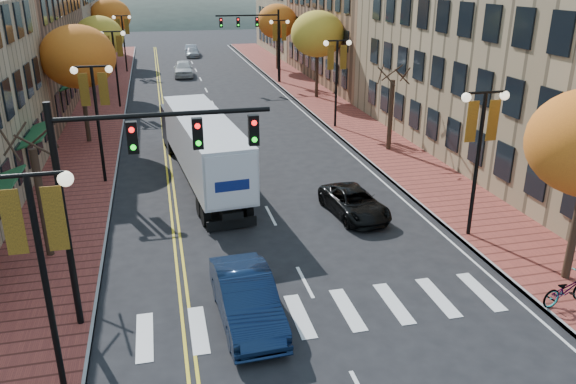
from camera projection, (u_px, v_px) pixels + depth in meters
ground at (340, 351)px, 16.16m from camera, size 200.00×200.00×0.00m
sidewalk_left at (100, 112)px, 43.68m from camera, size 4.00×85.00×0.15m
sidewalk_right at (321, 101)px, 47.53m from camera, size 4.00×85.00×0.15m
building_left_far at (42, 23)px, 66.13m from camera, size 12.00×26.00×9.50m
building_right_near at (566, 24)px, 31.90m from camera, size 15.00×28.00×15.00m
building_right_mid at (386, 29)px, 56.39m from camera, size 15.00×24.00×10.00m
building_right_far at (324, 11)px, 76.16m from camera, size 15.00×20.00×11.00m
tree_left_a at (42, 203)px, 20.67m from camera, size 0.28×0.28×4.20m
tree_left_b at (78, 57)px, 34.02m from camera, size 4.48×4.48×7.21m
tree_left_c at (99, 37)px, 48.68m from camera, size 4.16×4.16×6.69m
tree_left_d at (110, 16)px, 64.81m from camera, size 4.61×4.61×7.42m
tree_right_b at (390, 115)px, 33.59m from camera, size 0.28×0.28×4.20m
tree_right_c at (318, 34)px, 46.94m from camera, size 4.48×4.48×7.21m
tree_right_d at (277, 21)px, 61.51m from camera, size 4.35×4.35×7.00m
lamp_left_a at (39, 245)px, 12.99m from camera, size 1.96×0.36×6.05m
lamp_left_b at (95, 102)px, 27.51m from camera, size 1.96×0.36×6.05m
lamp_left_c at (114, 54)px, 43.83m from camera, size 1.96×0.36×6.05m
lamp_left_d at (123, 32)px, 60.16m from camera, size 1.96×0.36×6.05m
lamp_right_a at (480, 136)px, 21.64m from camera, size 1.96×0.36×6.05m
lamp_right_b at (337, 67)px, 37.97m from camera, size 1.96×0.36×6.05m
lamp_right_c at (280, 39)px, 54.29m from camera, size 1.96×0.36×6.05m
traffic_mast_near at (130, 171)px, 15.92m from camera, size 6.10×0.35×7.00m
traffic_mast_far at (259, 32)px, 53.63m from camera, size 6.10×0.34×7.00m
semi_truck at (200, 141)px, 28.90m from camera, size 3.68×14.48×3.58m
navy_sedan at (247, 299)px, 17.32m from camera, size 1.87×4.85×1.58m
black_suv at (354, 203)px, 25.06m from camera, size 2.44×4.52×1.20m
car_far_white at (183, 69)px, 59.20m from camera, size 2.18×4.94×1.65m
car_far_silver at (193, 52)px, 73.36m from camera, size 2.04×4.30×1.21m
car_far_oncoming at (191, 49)px, 75.35m from camera, size 1.83×4.25×1.36m
bicycle at (567, 289)px, 18.06m from camera, size 2.05×1.03×1.03m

